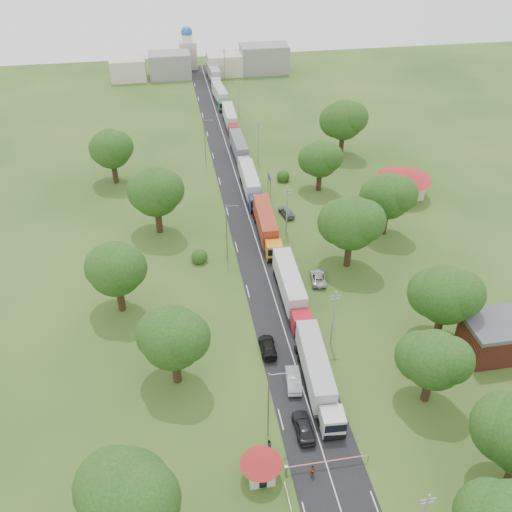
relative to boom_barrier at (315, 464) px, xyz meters
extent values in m
plane|color=#224517|center=(1.36, 25.00, -0.89)|extent=(260.00, 260.00, 0.00)
cube|color=black|center=(1.36, 45.00, -0.89)|extent=(8.00, 200.00, 0.04)
cylinder|color=slate|center=(-3.14, 0.00, -0.34)|extent=(0.20, 0.20, 1.10)
cube|color=slate|center=(-3.14, 0.00, 0.16)|extent=(0.35, 0.35, 0.25)
cylinder|color=red|center=(1.36, 0.00, 0.11)|extent=(9.00, 0.12, 0.12)
cylinder|color=slate|center=(5.86, 0.00, -0.39)|extent=(0.10, 0.10, 1.00)
cube|color=beige|center=(-5.84, 0.00, 0.31)|extent=(2.60, 2.60, 2.40)
cone|color=maroon|center=(-5.84, 0.00, 2.01)|extent=(4.40, 4.40, 1.10)
cube|color=black|center=(-4.53, 0.00, 0.51)|extent=(0.02, 1.20, 0.90)
cube|color=black|center=(-5.84, -1.31, 0.11)|extent=(0.80, 0.02, 1.90)
cylinder|color=slate|center=(6.56, 58.80, 1.11)|extent=(0.12, 0.12, 4.00)
cylinder|color=slate|center=(6.56, 61.20, 1.11)|extent=(0.12, 0.12, 4.00)
cube|color=navy|center=(6.56, 60.00, 2.71)|extent=(0.06, 3.00, 1.00)
cube|color=silver|center=(6.56, 60.00, 2.71)|extent=(0.07, 3.10, 0.06)
cube|color=gray|center=(6.86, -10.00, 7.41)|extent=(1.60, 0.10, 0.10)
cube|color=gray|center=(6.86, -10.00, 6.91)|extent=(1.20, 0.10, 0.10)
cylinder|color=gray|center=(6.86, 18.00, 3.61)|extent=(0.24, 0.24, 9.00)
cube|color=gray|center=(6.86, 18.00, 7.41)|extent=(1.60, 0.10, 0.10)
cube|color=gray|center=(6.86, 18.00, 6.91)|extent=(1.20, 0.10, 0.10)
cylinder|color=gray|center=(6.86, 46.00, 3.61)|extent=(0.24, 0.24, 9.00)
cube|color=gray|center=(6.86, 46.00, 7.41)|extent=(1.60, 0.10, 0.10)
cube|color=gray|center=(6.86, 46.00, 6.91)|extent=(1.20, 0.10, 0.10)
cylinder|color=gray|center=(6.86, 74.00, 3.61)|extent=(0.24, 0.24, 9.00)
cube|color=gray|center=(6.86, 74.00, 7.41)|extent=(1.60, 0.10, 0.10)
cube|color=gray|center=(6.86, 74.00, 6.91)|extent=(1.20, 0.10, 0.10)
cylinder|color=gray|center=(6.86, 102.00, 3.61)|extent=(0.24, 0.24, 9.00)
cube|color=gray|center=(6.86, 102.00, 7.41)|extent=(1.60, 0.10, 0.10)
cube|color=gray|center=(6.86, 102.00, 6.91)|extent=(1.20, 0.10, 0.10)
cylinder|color=gray|center=(6.86, 130.00, 3.61)|extent=(0.24, 0.24, 9.00)
cube|color=gray|center=(6.86, 130.00, 7.41)|extent=(1.60, 0.10, 0.10)
cube|color=gray|center=(6.86, 130.00, 6.91)|extent=(1.20, 0.10, 0.10)
cylinder|color=slate|center=(-4.14, 5.00, 4.11)|extent=(0.16, 0.16, 10.00)
cube|color=slate|center=(-3.24, 5.00, 8.81)|extent=(1.80, 0.10, 0.10)
cube|color=slate|center=(-2.44, 5.00, 8.66)|extent=(0.50, 0.22, 0.15)
cylinder|color=slate|center=(-4.14, 40.00, 4.11)|extent=(0.16, 0.16, 10.00)
cube|color=slate|center=(-3.24, 40.00, 8.81)|extent=(1.80, 0.10, 0.10)
cube|color=slate|center=(-2.44, 40.00, 8.66)|extent=(0.50, 0.22, 0.15)
cylinder|color=slate|center=(-4.14, 75.00, 4.11)|extent=(0.16, 0.16, 10.00)
cube|color=slate|center=(-3.24, 75.00, 8.81)|extent=(1.80, 0.10, 0.10)
cube|color=slate|center=(-2.44, 75.00, 8.66)|extent=(0.50, 0.22, 0.15)
sphere|color=#1C380F|center=(18.16, -3.50, 6.36)|extent=(7.20, 7.20, 7.20)
cylinder|color=#382616|center=(15.36, 7.00, 1.03)|extent=(1.04, 1.04, 3.85)
sphere|color=#1C380F|center=(15.36, 7.00, 5.71)|extent=(7.00, 7.00, 7.00)
sphere|color=#1C380F|center=(16.61, 6.00, 6.46)|extent=(5.50, 5.50, 5.50)
sphere|color=#1C380F|center=(14.36, 8.25, 5.21)|extent=(6.00, 6.00, 6.00)
cylinder|color=#382616|center=(21.36, 17.00, 1.21)|extent=(1.08, 1.08, 4.20)
sphere|color=#1C380F|center=(21.36, 17.00, 6.33)|extent=(7.70, 7.70, 7.70)
sphere|color=#1C380F|center=(22.73, 15.90, 7.16)|extent=(6.05, 6.05, 6.05)
sphere|color=#1C380F|center=(20.26, 18.38, 5.78)|extent=(6.60, 6.60, 6.60)
cylinder|color=#382616|center=(14.36, 35.00, 1.38)|extent=(1.12, 1.12, 4.55)
sphere|color=#1C380F|center=(14.36, 35.00, 6.96)|extent=(8.40, 8.40, 8.40)
sphere|color=#1C380F|center=(15.86, 33.80, 7.86)|extent=(6.60, 6.60, 6.60)
sphere|color=#1C380F|center=(13.16, 36.50, 6.36)|extent=(7.20, 7.20, 7.20)
cylinder|color=#382616|center=(23.36, 43.00, 1.21)|extent=(1.08, 1.08, 4.20)
sphere|color=#1C380F|center=(23.36, 43.00, 6.33)|extent=(7.70, 7.70, 7.70)
sphere|color=#1C380F|center=(24.73, 41.90, 7.16)|extent=(6.05, 6.05, 6.05)
sphere|color=#1C380F|center=(22.26, 44.38, 5.78)|extent=(6.60, 6.60, 6.60)
cylinder|color=#382616|center=(16.36, 60.00, 1.03)|extent=(1.04, 1.04, 3.85)
sphere|color=#1C380F|center=(16.36, 60.00, 5.71)|extent=(7.00, 7.00, 7.00)
sphere|color=#1C380F|center=(17.61, 59.00, 6.46)|extent=(5.50, 5.50, 5.50)
sphere|color=#1C380F|center=(15.36, 61.25, 5.21)|extent=(6.00, 6.00, 6.00)
cylinder|color=#382616|center=(25.36, 75.00, 1.38)|extent=(1.12, 1.12, 4.55)
sphere|color=#1C380F|center=(25.36, 75.00, 6.96)|extent=(8.40, 8.40, 8.40)
sphere|color=#1C380F|center=(26.86, 73.80, 7.86)|extent=(6.60, 6.60, 6.60)
sphere|color=#1C380F|center=(24.16, 76.50, 6.36)|extent=(7.20, 7.20, 7.20)
sphere|color=#1C380F|center=(-18.64, -5.00, 6.96)|extent=(8.40, 8.40, 8.40)
sphere|color=#1C380F|center=(-17.14, -6.20, 7.86)|extent=(6.60, 6.60, 6.60)
sphere|color=#1C380F|center=(-19.84, -3.50, 6.36)|extent=(7.20, 7.20, 7.20)
cylinder|color=#382616|center=(-13.64, 15.00, 1.21)|extent=(1.08, 1.08, 4.20)
sphere|color=#1C380F|center=(-13.64, 15.00, 6.33)|extent=(7.70, 7.70, 7.70)
sphere|color=#1C380F|center=(-12.27, 13.90, 7.16)|extent=(6.05, 6.05, 6.05)
sphere|color=#1C380F|center=(-14.74, 16.38, 5.78)|extent=(6.60, 6.60, 6.60)
cylinder|color=#382616|center=(-20.64, 30.00, 1.21)|extent=(1.08, 1.08, 4.20)
sphere|color=#1C380F|center=(-20.64, 30.00, 6.33)|extent=(7.70, 7.70, 7.70)
sphere|color=#1C380F|center=(-19.27, 28.90, 7.16)|extent=(6.05, 6.05, 6.05)
sphere|color=#1C380F|center=(-21.74, 31.38, 5.78)|extent=(6.60, 6.60, 6.60)
cylinder|color=#382616|center=(-14.64, 50.00, 1.38)|extent=(1.12, 1.12, 4.55)
sphere|color=#1C380F|center=(-14.64, 50.00, 6.96)|extent=(8.40, 8.40, 8.40)
sphere|color=#1C380F|center=(-13.14, 48.80, 7.86)|extent=(6.60, 6.60, 6.60)
sphere|color=#1C380F|center=(-15.84, 51.50, 6.36)|extent=(7.20, 7.20, 7.20)
cylinder|color=#382616|center=(-22.64, 70.00, 1.21)|extent=(1.08, 1.08, 4.20)
sphere|color=#1C380F|center=(-22.64, 70.00, 6.33)|extent=(7.70, 7.70, 7.70)
sphere|color=#1C380F|center=(-21.27, 68.90, 7.16)|extent=(6.05, 6.05, 6.05)
sphere|color=#1C380F|center=(-23.74, 71.38, 5.78)|extent=(6.60, 6.60, 6.60)
cube|color=maroon|center=(27.36, 13.00, 1.41)|extent=(8.00, 6.00, 4.60)
cube|color=#47494F|center=(27.36, 13.00, 4.01)|extent=(8.60, 6.60, 0.60)
cube|color=beige|center=(31.36, 55.00, 1.11)|extent=(7.00, 5.00, 4.00)
cone|color=maroon|center=(31.36, 55.00, 4.01)|extent=(10.08, 10.08, 1.80)
cube|color=gray|center=(-8.64, 135.00, 2.61)|extent=(12.00, 8.00, 7.00)
cube|color=beige|center=(7.36, 135.00, 2.11)|extent=(10.00, 8.00, 6.00)
cube|color=gray|center=(19.36, 135.00, 3.11)|extent=(14.00, 8.00, 8.00)
cube|color=beige|center=(-20.64, 135.00, 2.11)|extent=(10.00, 8.00, 6.00)
cube|color=beige|center=(-2.64, 143.00, 3.11)|extent=(5.00, 5.00, 8.00)
cylinder|color=silver|center=(-2.64, 143.00, 8.11)|extent=(3.20, 3.20, 2.00)
sphere|color=#2659B2|center=(-2.64, 143.00, 9.71)|extent=(3.40, 3.40, 3.40)
cube|color=silver|center=(3.06, 4.39, 0.77)|extent=(2.73, 2.73, 2.68)
cube|color=black|center=(3.06, 3.09, 1.15)|extent=(2.46, 0.18, 1.18)
cube|color=slate|center=(3.06, 3.16, -0.30)|extent=(2.37, 0.40, 0.38)
cube|color=slate|center=(3.06, 11.90, -0.09)|extent=(3.24, 12.47, 0.32)
cube|color=#A7A7AC|center=(3.06, 12.23, 1.85)|extent=(3.48, 12.81, 3.22)
cylinder|color=black|center=(3.06, 3.43, -0.35)|extent=(2.52, 1.07, 1.07)
cylinder|color=black|center=(3.06, 5.36, -0.35)|extent=(2.52, 1.07, 1.07)
cylinder|color=black|center=(3.06, 15.66, -0.35)|extent=(2.52, 1.07, 1.07)
cylinder|color=black|center=(3.06, 17.27, -0.35)|extent=(2.52, 1.07, 1.07)
cube|color=#AC1324|center=(3.56, 21.12, 0.78)|extent=(2.65, 2.65, 2.69)
cube|color=black|center=(3.56, 19.82, 1.16)|extent=(2.48, 0.08, 1.19)
cube|color=slate|center=(3.56, 19.88, -0.30)|extent=(2.38, 0.30, 0.38)
cube|color=slate|center=(3.56, 28.67, -0.08)|extent=(2.76, 12.45, 0.32)
cube|color=#BEBEBE|center=(3.56, 28.99, 1.86)|extent=(2.99, 12.78, 3.23)
cylinder|color=black|center=(3.56, 20.15, -0.35)|extent=(2.53, 1.08, 1.08)
cylinder|color=black|center=(3.56, 22.09, -0.35)|extent=(2.53, 1.08, 1.08)
cylinder|color=black|center=(3.56, 32.44, -0.35)|extent=(2.53, 1.08, 1.08)
cylinder|color=black|center=(3.56, 34.06, -0.35)|extent=(2.53, 1.08, 1.08)
cube|color=orange|center=(3.27, 38.78, 0.75)|extent=(2.65, 2.65, 2.65)
cube|color=black|center=(3.27, 37.50, 1.12)|extent=(2.44, 0.12, 1.17)
cube|color=slate|center=(3.27, 37.56, -0.31)|extent=(2.34, 0.35, 0.37)
cube|color=slate|center=(3.27, 46.20, -0.10)|extent=(2.95, 12.28, 0.32)
cube|color=maroon|center=(3.27, 46.52, 1.81)|extent=(3.17, 12.61, 3.18)
cylinder|color=black|center=(3.27, 37.83, -0.36)|extent=(2.49, 1.06, 1.06)
cylinder|color=black|center=(3.27, 39.74, -0.36)|extent=(2.49, 1.06, 1.06)
cylinder|color=black|center=(3.27, 49.92, -0.36)|extent=(2.49, 1.06, 1.06)
cylinder|color=black|center=(3.27, 51.51, -0.36)|extent=(2.49, 1.06, 1.06)
cube|color=navy|center=(3.06, 54.31, 0.69)|extent=(2.51, 2.51, 2.56)
cube|color=black|center=(3.06, 53.07, 1.05)|extent=(2.35, 0.07, 1.12)
cube|color=slate|center=(3.06, 53.13, -0.33)|extent=(2.25, 0.30, 0.36)
cube|color=slate|center=(3.06, 61.46, -0.12)|extent=(2.62, 11.81, 0.31)
cube|color=#BABABF|center=(3.06, 61.77, 1.72)|extent=(2.83, 12.12, 3.07)
cylinder|color=black|center=(3.06, 53.39, -0.38)|extent=(2.40, 1.02, 1.02)
cylinder|color=black|center=(3.06, 55.23, -0.38)|extent=(2.40, 1.02, 1.02)
cylinder|color=black|center=(3.06, 65.04, -0.38)|extent=(2.40, 1.02, 1.02)
cylinder|color=black|center=(3.06, 66.57, -0.38)|extent=(2.40, 1.02, 1.02)
cube|color=#B1B1B1|center=(3.35, 70.87, 0.64)|extent=(2.38, 2.38, 2.47)
cube|color=black|center=(3.35, 69.67, 0.99)|extent=(2.27, 0.03, 1.09)
cube|color=slate|center=(3.35, 69.73, -0.35)|extent=(2.18, 0.26, 0.35)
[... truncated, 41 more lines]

